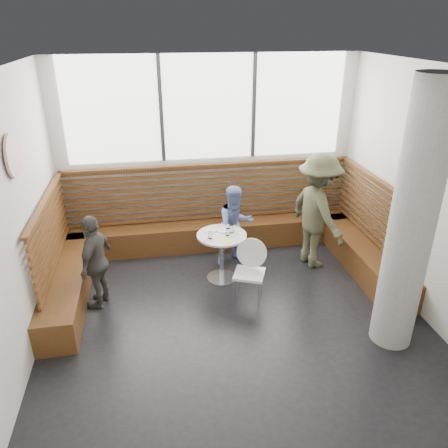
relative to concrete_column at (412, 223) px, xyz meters
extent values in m
cube|color=silver|center=(-1.85, 0.60, 0.00)|extent=(5.00, 5.00, 3.20)
cube|color=black|center=(-1.85, 0.60, -1.60)|extent=(5.00, 5.00, 0.01)
cube|color=white|center=(-1.85, 0.60, 1.60)|extent=(5.00, 5.00, 0.01)
cube|color=white|center=(-1.85, 3.08, 0.77)|extent=(4.50, 0.02, 1.65)
cube|color=#3F3F42|center=(-2.60, 3.06, 0.77)|extent=(0.06, 0.04, 1.65)
cube|color=#3F3F42|center=(-1.10, 3.06, 0.77)|extent=(0.06, 0.04, 1.65)
cube|color=#4B2C12|center=(-1.85, 2.85, -1.38)|extent=(5.00, 0.50, 0.45)
cube|color=#4B2C12|center=(-4.10, 1.85, -1.38)|extent=(0.50, 2.50, 0.45)
cube|color=#4B2C12|center=(0.40, 1.85, -1.38)|extent=(0.50, 2.50, 0.45)
cube|color=#512F14|center=(-1.85, 3.02, -0.65)|extent=(4.88, 0.08, 0.98)
cube|color=#512F14|center=(-4.27, 1.85, -0.65)|extent=(0.08, 2.38, 0.98)
cube|color=#512F14|center=(0.57, 1.85, -0.65)|extent=(0.08, 2.38, 0.98)
cylinder|color=gray|center=(0.00, 0.00, 0.00)|extent=(0.50, 0.50, 3.20)
cylinder|color=white|center=(-4.31, 1.00, 0.70)|extent=(0.03, 0.50, 0.50)
cylinder|color=silver|center=(-1.86, 1.74, -1.59)|extent=(0.47, 0.47, 0.03)
cylinder|color=silver|center=(-1.86, 1.74, -1.22)|extent=(0.07, 0.07, 0.73)
cylinder|color=#B7B7BA|center=(-1.86, 1.74, -0.85)|extent=(0.74, 0.74, 0.03)
cube|color=white|center=(-1.58, 1.10, -1.16)|extent=(0.41, 0.39, 0.04)
cylinder|color=white|center=(-1.58, 1.27, -0.92)|extent=(0.43, 0.10, 0.43)
cylinder|color=silver|center=(-1.75, 0.95, -1.39)|extent=(0.02, 0.02, 0.42)
cylinder|color=silver|center=(-1.41, 0.95, -1.39)|extent=(0.02, 0.02, 0.42)
cylinder|color=silver|center=(-1.75, 1.24, -1.39)|extent=(0.02, 0.02, 0.42)
cylinder|color=silver|center=(-1.41, 1.24, -1.39)|extent=(0.02, 0.02, 0.42)
imported|color=#4C4E34|center=(-0.30, 1.95, -0.67)|extent=(0.97, 1.33, 1.86)
imported|color=#667AB0|center=(-1.56, 2.22, -0.94)|extent=(0.77, 0.67, 1.33)
imported|color=#4C4945|center=(-3.65, 1.40, -0.92)|extent=(0.58, 0.86, 1.35)
cylinder|color=white|center=(-2.01, 1.88, -0.83)|extent=(0.19, 0.19, 0.01)
cylinder|color=white|center=(-1.81, 1.87, -0.83)|extent=(0.20, 0.20, 0.01)
cylinder|color=white|center=(-2.05, 1.65, -0.78)|extent=(0.06, 0.06, 0.10)
cylinder|color=white|center=(-1.78, 1.70, -0.78)|extent=(0.07, 0.07, 0.11)
cylinder|color=white|center=(-1.70, 1.79, -0.77)|extent=(0.08, 0.08, 0.12)
cube|color=#A5C64C|center=(-1.80, 1.52, -0.83)|extent=(0.23, 0.19, 0.00)
camera|label=1|loc=(-2.83, -3.98, 2.04)|focal=35.00mm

